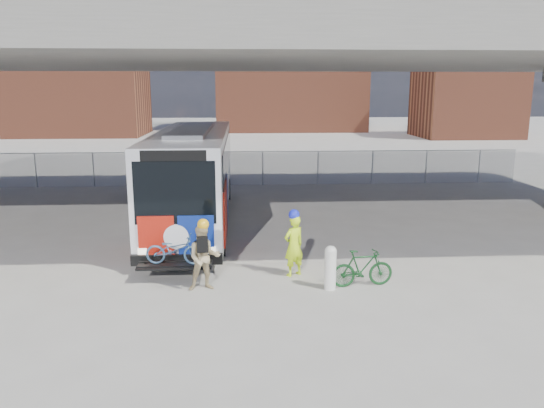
{
  "coord_description": "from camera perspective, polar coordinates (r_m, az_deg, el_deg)",
  "views": [
    {
      "loc": [
        -0.17,
        -16.36,
        5.13
      ],
      "look_at": [
        0.78,
        -0.21,
        1.6
      ],
      "focal_mm": 35.0,
      "sensor_mm": 36.0,
      "label": 1
    }
  ],
  "objects": [
    {
      "name": "cyclist_tan",
      "position": [
        13.82,
        -7.33,
        -5.63
      ],
      "size": [
        0.92,
        0.76,
        1.9
      ],
      "rotation": [
        0.0,
        0.0,
        0.12
      ],
      "color": "tan",
      "rests_on": "ground"
    },
    {
      "name": "chainlink_fence",
      "position": [
        28.6,
        -3.01,
        4.85
      ],
      "size": [
        30.0,
        0.06,
        30.0
      ],
      "color": "gray",
      "rests_on": "ground"
    },
    {
      "name": "bus",
      "position": [
        20.69,
        -8.42,
        3.79
      ],
      "size": [
        2.67,
        12.9,
        3.69
      ],
      "color": "silver",
      "rests_on": "ground"
    },
    {
      "name": "overpass",
      "position": [
        20.41,
        -3.0,
        16.27
      ],
      "size": [
        40.0,
        16.0,
        7.95
      ],
      "color": "#605E59",
      "rests_on": "ground"
    },
    {
      "name": "bollard",
      "position": [
        13.91,
        6.29,
        -6.64
      ],
      "size": [
        0.31,
        0.31,
        1.18
      ],
      "color": "white",
      "rests_on": "ground"
    },
    {
      "name": "ground",
      "position": [
        17.15,
        -2.65,
        -5.11
      ],
      "size": [
        160.0,
        160.0,
        0.0
      ],
      "primitive_type": "plane",
      "color": "#9E9991",
      "rests_on": "ground"
    },
    {
      "name": "brick_buildings",
      "position": [
        64.6,
        -2.18,
        12.57
      ],
      "size": [
        54.0,
        22.0,
        12.0
      ],
      "color": "brown",
      "rests_on": "ground"
    },
    {
      "name": "cyclist_hivis",
      "position": [
        14.74,
        2.36,
        -4.31
      ],
      "size": [
        0.75,
        0.68,
        1.9
      ],
      "rotation": [
        0.0,
        0.0,
        3.7
      ],
      "color": "#D0FF1A",
      "rests_on": "ground"
    },
    {
      "name": "smokestack",
      "position": [
        73.13,
        8.22,
        17.98
      ],
      "size": [
        2.2,
        2.2,
        25.0
      ],
      "primitive_type": "cylinder",
      "color": "brown",
      "rests_on": "ground"
    },
    {
      "name": "bike_parked",
      "position": [
        14.26,
        9.68,
        -6.82
      ],
      "size": [
        1.72,
        0.66,
        1.01
      ],
      "primitive_type": "imported",
      "rotation": [
        0.0,
        0.0,
        1.68
      ],
      "color": "#16461F",
      "rests_on": "ground"
    }
  ]
}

